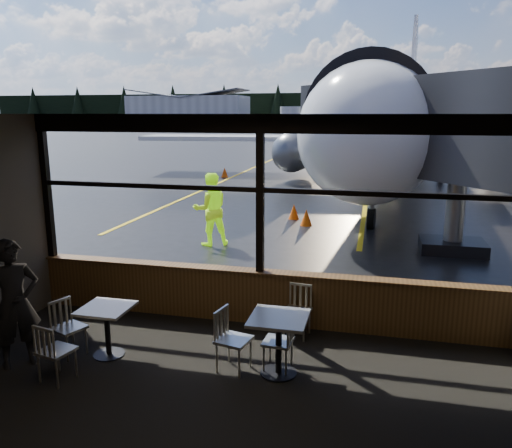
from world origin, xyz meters
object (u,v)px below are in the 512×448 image
(chair_near_e, at_px, (278,342))
(ground_crew, at_px, (211,209))
(cafe_table_near, at_px, (279,346))
(cone_nose, at_px, (306,217))
(chair_mid_s, at_px, (57,351))
(chair_mid_w, at_px, (69,328))
(cafe_table_mid, at_px, (108,332))
(cone_extra, at_px, (294,212))
(chair_near_w, at_px, (234,341))
(jet_bridge, at_px, (450,152))
(passenger, at_px, (15,304))
(cone_wing, at_px, (225,172))
(chair_near_n, at_px, (297,312))
(airliner, at_px, (402,74))

(chair_near_e, relative_size, ground_crew, 0.42)
(cafe_table_near, relative_size, cone_nose, 1.60)
(chair_mid_s, height_order, ground_crew, ground_crew)
(chair_mid_w, bearing_deg, cafe_table_mid, 123.39)
(cone_extra, bearing_deg, chair_near_w, -85.44)
(cafe_table_near, distance_m, chair_near_e, 0.13)
(jet_bridge, height_order, ground_crew, jet_bridge)
(passenger, distance_m, cone_nose, 10.32)
(cafe_table_near, bearing_deg, chair_mid_s, -163.38)
(cone_wing, bearing_deg, jet_bridge, -53.40)
(cafe_table_mid, distance_m, chair_near_e, 2.52)
(chair_mid_w, distance_m, cone_wing, 21.14)
(chair_near_e, height_order, chair_near_n, chair_near_n)
(cafe_table_near, distance_m, cone_wing, 21.77)
(chair_mid_s, bearing_deg, passenger, 174.16)
(airliner, distance_m, chair_near_n, 20.82)
(cafe_table_mid, height_order, chair_near_w, chair_near_w)
(airliner, xyz_separation_m, chair_mid_s, (-5.09, -22.16, -5.03))
(chair_near_e, xyz_separation_m, chair_near_n, (0.09, 1.11, 0.01))
(chair_mid_s, bearing_deg, chair_mid_w, 123.77)
(airliner, distance_m, cafe_table_near, 22.02)
(cafe_table_mid, height_order, ground_crew, ground_crew)
(ground_crew, bearing_deg, chair_near_w, 79.68)
(cafe_table_near, height_order, chair_mid_w, same)
(airliner, xyz_separation_m, passenger, (-5.88, -21.90, -4.53))
(ground_crew, bearing_deg, chair_near_e, 84.70)
(chair_near_n, bearing_deg, cone_extra, -72.59)
(jet_bridge, height_order, cone_wing, jet_bridge)
(chair_near_w, distance_m, cone_extra, 10.34)
(chair_near_w, relative_size, cone_wing, 1.63)
(cone_wing, bearing_deg, cone_nose, -61.37)
(jet_bridge, distance_m, chair_near_e, 7.92)
(jet_bridge, height_order, cafe_table_mid, jet_bridge)
(airliner, relative_size, chair_near_w, 39.92)
(airliner, bearing_deg, ground_crew, -104.29)
(cafe_table_near, height_order, ground_crew, ground_crew)
(cone_extra, bearing_deg, ground_crew, -113.20)
(jet_bridge, relative_size, cafe_table_near, 13.93)
(chair_near_n, relative_size, cone_nose, 1.61)
(cafe_table_mid, xyz_separation_m, ground_crew, (-0.56, 6.45, 0.60))
(chair_mid_s, height_order, cone_wing, chair_mid_s)
(cafe_table_mid, relative_size, chair_near_e, 0.93)
(chair_near_e, bearing_deg, cafe_table_near, -161.10)
(chair_near_w, height_order, cone_nose, chair_near_w)
(chair_near_n, bearing_deg, chair_near_w, 69.73)
(chair_near_e, distance_m, chair_near_w, 0.61)
(chair_near_e, relative_size, chair_near_n, 0.97)
(cone_nose, distance_m, cone_wing, 12.82)
(passenger, bearing_deg, chair_near_e, -37.46)
(chair_near_n, relative_size, chair_mid_w, 1.00)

